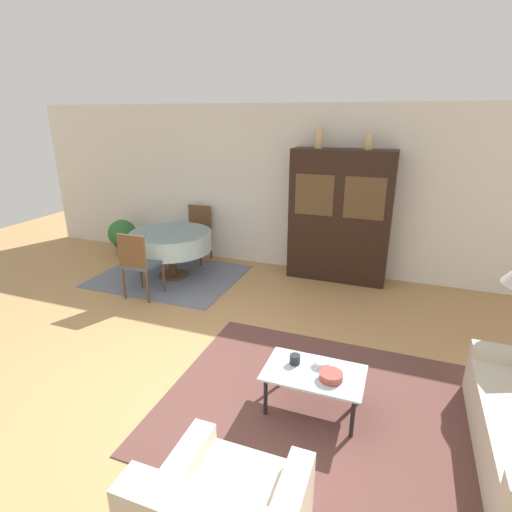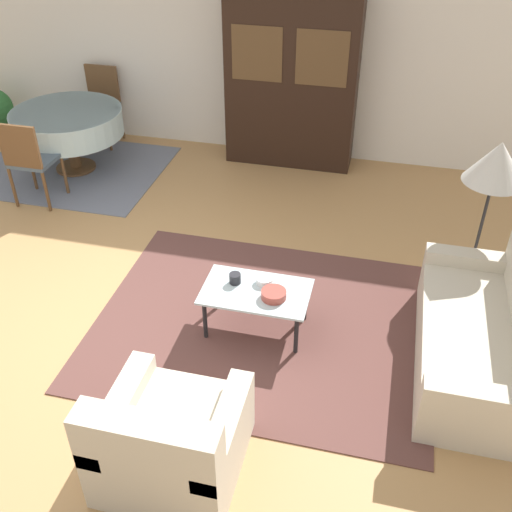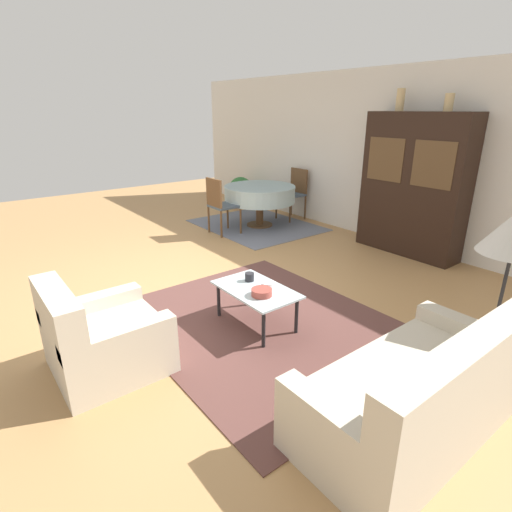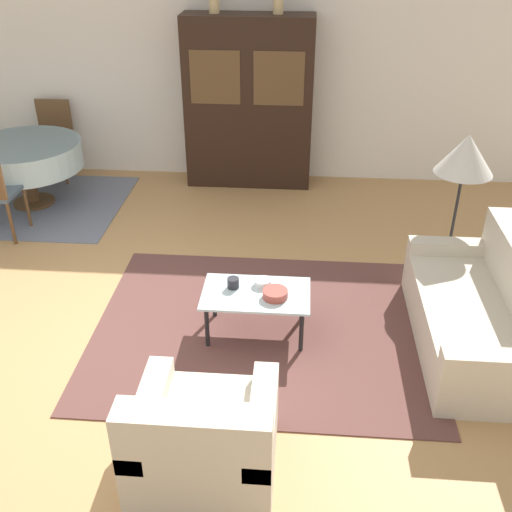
% 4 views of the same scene
% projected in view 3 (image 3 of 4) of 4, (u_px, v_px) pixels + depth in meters
% --- Properties ---
extents(ground_plane, '(14.00, 14.00, 0.00)m').
position_uv_depth(ground_plane, '(185.00, 290.00, 4.89)').
color(ground_plane, tan).
extents(wall_back, '(10.00, 0.06, 2.70)m').
position_uv_depth(wall_back, '(378.00, 156.00, 6.51)').
color(wall_back, silver).
rests_on(wall_back, ground_plane).
extents(area_rug, '(2.82, 2.30, 0.01)m').
position_uv_depth(area_rug, '(264.00, 324.00, 4.10)').
color(area_rug, brown).
rests_on(area_rug, ground_plane).
extents(dining_rug, '(2.25, 1.79, 0.01)m').
position_uv_depth(dining_rug, '(256.00, 225.00, 7.57)').
color(dining_rug, slate).
rests_on(dining_rug, ground_plane).
extents(couch, '(0.84, 1.72, 0.84)m').
position_uv_depth(couch, '(420.00, 394.00, 2.66)').
color(couch, beige).
rests_on(couch, ground_plane).
extents(armchair, '(0.86, 0.87, 0.81)m').
position_uv_depth(armchair, '(101.00, 339.00, 3.30)').
color(armchair, beige).
rests_on(armchair, ground_plane).
extents(coffee_table, '(0.87, 0.53, 0.40)m').
position_uv_depth(coffee_table, '(256.00, 292.00, 3.97)').
color(coffee_table, black).
rests_on(coffee_table, area_rug).
extents(display_cabinet, '(1.54, 0.45, 2.05)m').
position_uv_depth(display_cabinet, '(413.00, 186.00, 5.83)').
color(display_cabinet, black).
rests_on(display_cabinet, ground_plane).
extents(dining_table, '(1.30, 1.30, 0.75)m').
position_uv_depth(dining_table, '(260.00, 194.00, 7.34)').
color(dining_table, brown).
rests_on(dining_table, dining_rug).
extents(dining_chair_near, '(0.44, 0.44, 0.98)m').
position_uv_depth(dining_chair_near, '(220.00, 202.00, 6.85)').
color(dining_chair_near, brown).
rests_on(dining_chair_near, dining_rug).
extents(dining_chair_far, '(0.44, 0.44, 0.98)m').
position_uv_depth(dining_chair_far, '(294.00, 190.00, 7.85)').
color(dining_chair_far, brown).
rests_on(dining_chair_far, dining_rug).
extents(cup, '(0.10, 0.10, 0.09)m').
position_uv_depth(cup, '(249.00, 277.00, 4.12)').
color(cup, '#232328').
rests_on(cup, coffee_table).
extents(bowl, '(0.20, 0.20, 0.07)m').
position_uv_depth(bowl, '(262.00, 292.00, 3.80)').
color(bowl, '#9E4238').
rests_on(bowl, coffee_table).
extents(bowl_small, '(0.14, 0.14, 0.05)m').
position_uv_depth(bowl_small, '(268.00, 284.00, 3.98)').
color(bowl_small, white).
rests_on(bowl_small, coffee_table).
extents(vase_tall, '(0.12, 0.12, 0.31)m').
position_uv_depth(vase_tall, '(400.00, 100.00, 5.71)').
color(vase_tall, tan).
rests_on(vase_tall, display_cabinet).
extents(vase_short, '(0.12, 0.12, 0.22)m').
position_uv_depth(vase_short, '(449.00, 102.00, 5.18)').
color(vase_short, tan).
rests_on(vase_short, display_cabinet).
extents(potted_plant, '(0.52, 0.52, 0.67)m').
position_uv_depth(potted_plant, '(241.00, 191.00, 8.86)').
color(potted_plant, '#93664C').
rests_on(potted_plant, ground_plane).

